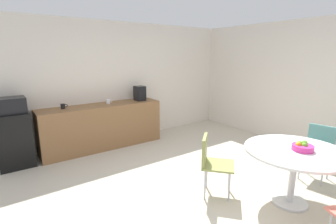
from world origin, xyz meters
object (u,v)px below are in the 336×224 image
object	(u,v)px
mini_fridge	(14,140)
chair_teal	(319,146)
microwave	(9,105)
fruit_bowl	(302,147)
round_table	(295,158)
chair_olive	(211,158)
mug_white	(140,99)
mug_red	(108,101)
coffee_maker	(140,93)
mug_green	(63,106)

from	to	relation	value
mini_fridge	chair_teal	world-z (taller)	mini_fridge
microwave	fruit_bowl	bearing A→B (deg)	-50.87
round_table	chair_olive	xyz separation A→B (m)	(-0.68, 0.78, -0.10)
round_table	chair_olive	world-z (taller)	chair_olive
mini_fridge	mug_white	world-z (taller)	mug_white
round_table	mug_white	size ratio (longest dim) A/B	9.60
chair_teal	mug_white	bearing A→B (deg)	113.17
mini_fridge	mug_red	xyz separation A→B (m)	(1.74, 0.03, 0.48)
microwave	chair_teal	xyz separation A→B (m)	(3.80, -3.25, -0.55)
mini_fridge	coffee_maker	size ratio (longest dim) A/B	2.95
chair_olive	mug_green	world-z (taller)	mug_green
fruit_bowl	coffee_maker	distance (m)	3.49
mini_fridge	round_table	bearing A→B (deg)	-50.82
mini_fridge	microwave	world-z (taller)	microwave
chair_teal	mug_green	xyz separation A→B (m)	(-2.95, 3.31, 0.43)
microwave	mug_green	size ratio (longest dim) A/B	3.72
round_table	mug_red	world-z (taller)	mug_red
fruit_bowl	mug_red	distance (m)	3.66
mug_white	chair_teal	bearing A→B (deg)	-66.83
microwave	fruit_bowl	distance (m)	4.47
fruit_bowl	mug_white	size ratio (longest dim) A/B	1.96
round_table	fruit_bowl	distance (m)	0.18
mini_fridge	chair_olive	size ratio (longest dim) A/B	1.14
microwave	mug_red	world-z (taller)	microwave
chair_teal	fruit_bowl	bearing A→B (deg)	-167.91
microwave	coffee_maker	size ratio (longest dim) A/B	1.50
fruit_bowl	mug_green	size ratio (longest dim) A/B	1.96
mini_fridge	chair_teal	xyz separation A→B (m)	(3.80, -3.25, 0.05)
fruit_bowl	round_table	bearing A→B (deg)	125.97
chair_teal	chair_olive	world-z (taller)	same
mini_fridge	mug_white	bearing A→B (deg)	-1.85
fruit_bowl	mug_red	world-z (taller)	mug_red
mini_fridge	mug_green	xyz separation A→B (m)	(0.85, 0.06, 0.48)
microwave	coffee_maker	distance (m)	2.48
fruit_bowl	coffee_maker	world-z (taller)	coffee_maker
chair_teal	fruit_bowl	xyz separation A→B (m)	(-0.99, -0.21, 0.27)
chair_olive	mug_white	bearing A→B (deg)	82.15
chair_olive	fruit_bowl	xyz separation A→B (m)	(0.72, -0.83, 0.27)
mini_fridge	mug_white	distance (m)	2.49
mini_fridge	round_table	xyz separation A→B (m)	(2.78, -3.41, 0.15)
coffee_maker	round_table	bearing A→B (deg)	-84.98
mug_white	microwave	bearing A→B (deg)	178.15
mini_fridge	microwave	size ratio (longest dim) A/B	1.97
mini_fridge	chair_teal	distance (m)	5.00
round_table	mug_green	distance (m)	3.98
fruit_bowl	coffee_maker	xyz separation A→B (m)	(-0.34, 3.46, 0.27)
microwave	mug_red	bearing A→B (deg)	1.13
mini_fridge	chair_teal	bearing A→B (deg)	-40.52
chair_teal	chair_olive	bearing A→B (deg)	159.97
microwave	mug_green	distance (m)	0.86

